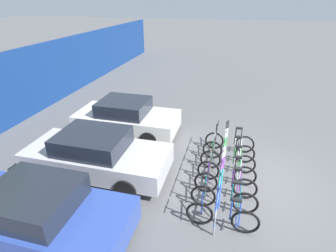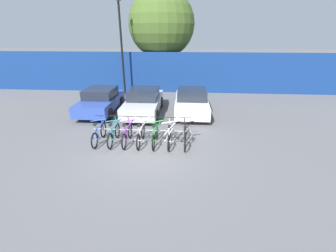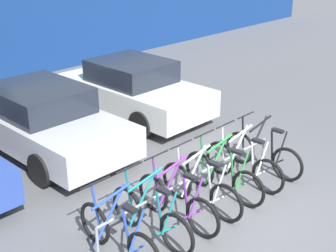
# 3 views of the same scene
# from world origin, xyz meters

# --- Properties ---
(ground_plane) EXTENTS (120.00, 120.00, 0.00)m
(ground_plane) POSITION_xyz_m (0.00, 0.00, 0.00)
(ground_plane) COLOR #59595B
(bike_rack) EXTENTS (4.15, 0.04, 0.57)m
(bike_rack) POSITION_xyz_m (-0.30, 0.68, 0.49)
(bike_rack) COLOR gray
(bike_rack) RESTS_ON ground
(bicycle_blue) EXTENTS (0.68, 1.71, 1.05)m
(bicycle_blue) POSITION_xyz_m (-2.11, 0.53, 0.38)
(bicycle_blue) COLOR black
(bicycle_blue) RESTS_ON ground
(bicycle_teal) EXTENTS (0.68, 1.71, 1.05)m
(bicycle_teal) POSITION_xyz_m (-1.47, 0.53, 0.38)
(bicycle_teal) COLOR black
(bicycle_teal) RESTS_ON ground
(bicycle_purple) EXTENTS (0.68, 1.71, 1.05)m
(bicycle_purple) POSITION_xyz_m (-0.91, 0.53, 0.38)
(bicycle_purple) COLOR black
(bicycle_purple) RESTS_ON ground
(bicycle_silver) EXTENTS (0.68, 1.71, 1.05)m
(bicycle_silver) POSITION_xyz_m (-0.34, 0.53, 0.38)
(bicycle_silver) COLOR black
(bicycle_silver) RESTS_ON ground
(bicycle_green) EXTENTS (0.68, 1.71, 1.05)m
(bicycle_green) POSITION_xyz_m (0.27, 0.53, 0.38)
(bicycle_green) COLOR black
(bicycle_green) RESTS_ON ground
(bicycle_white) EXTENTS (0.68, 1.71, 1.05)m
(bicycle_white) POSITION_xyz_m (0.86, 0.53, 0.38)
(bicycle_white) COLOR black
(bicycle_white) RESTS_ON ground
(bicycle_black) EXTENTS (0.68, 1.71, 1.05)m
(bicycle_black) POSITION_xyz_m (1.50, 0.53, 0.38)
(bicycle_black) COLOR black
(bicycle_black) RESTS_ON ground
(car_blue) EXTENTS (1.91, 3.95, 1.40)m
(car_blue) POSITION_xyz_m (-3.36, 4.38, 0.69)
(car_blue) COLOR #2D479E
(car_blue) RESTS_ON ground
(car_silver) EXTENTS (1.91, 4.27, 1.40)m
(car_silver) POSITION_xyz_m (-0.86, 4.36, 0.69)
(car_silver) COLOR #B7B7BC
(car_silver) RESTS_ON ground
(car_white) EXTENTS (1.91, 3.95, 1.40)m
(car_white) POSITION_xyz_m (1.84, 4.52, 0.69)
(car_white) COLOR silver
(car_white) RESTS_ON ground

